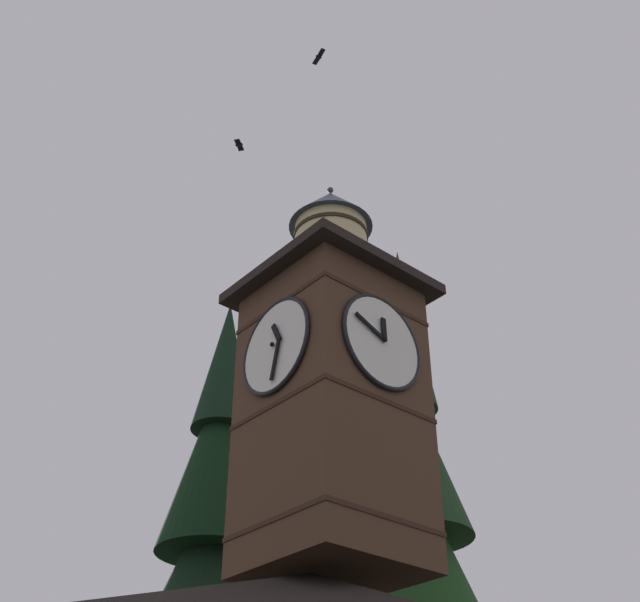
% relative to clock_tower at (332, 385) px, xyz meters
% --- Properties ---
extents(clock_tower, '(3.76, 3.76, 9.86)m').
position_rel_clock_tower_xyz_m(clock_tower, '(0.00, 0.00, 0.00)').
color(clock_tower, '#4C3323').
rests_on(clock_tower, building_main).
extents(flying_bird_high, '(0.28, 0.63, 0.10)m').
position_rel_clock_tower_xyz_m(flying_bird_high, '(0.25, -0.17, 10.72)').
color(flying_bird_high, black).
extents(flying_bird_low, '(0.47, 0.40, 0.13)m').
position_rel_clock_tower_xyz_m(flying_bird_low, '(0.94, -2.95, 8.84)').
color(flying_bird_low, black).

